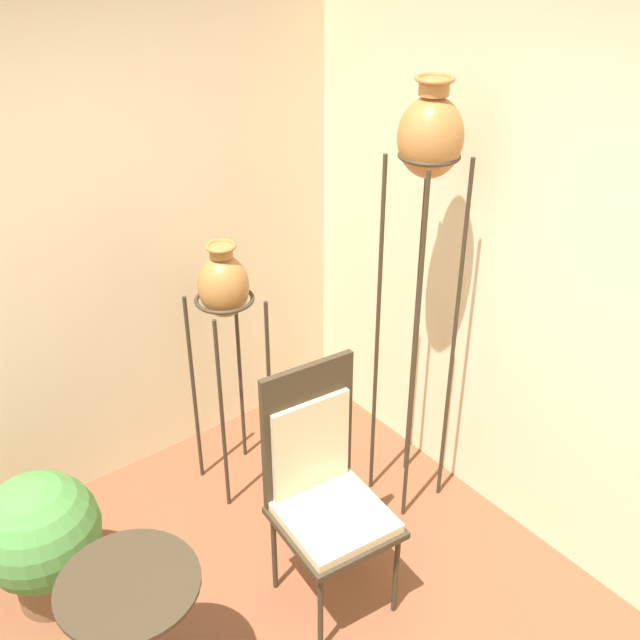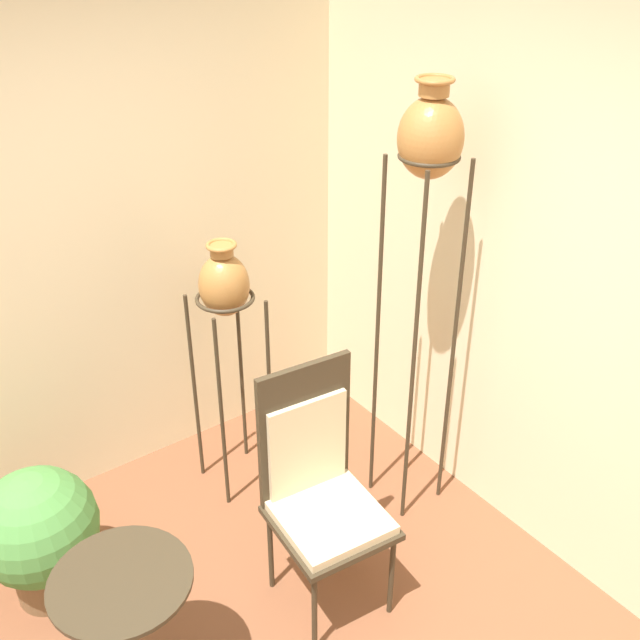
% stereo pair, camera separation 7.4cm
% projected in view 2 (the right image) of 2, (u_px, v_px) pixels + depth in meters
% --- Properties ---
extents(wall_right, '(0.06, 7.72, 2.70)m').
position_uv_depth(wall_right, '(615.00, 310.00, 2.96)').
color(wall_right, beige).
rests_on(wall_right, ground_plane).
extents(vase_stand_tall, '(0.28, 0.28, 2.16)m').
position_uv_depth(vase_stand_tall, '(429.00, 159.00, 3.09)').
color(vase_stand_tall, '#382D1E').
rests_on(vase_stand_tall, ground_plane).
extents(vase_stand_medium, '(0.30, 0.30, 1.40)m').
position_uv_depth(vase_stand_medium, '(225.00, 294.00, 3.54)').
color(vase_stand_medium, '#382D1E').
rests_on(vase_stand_medium, ground_plane).
extents(chair, '(0.50, 0.50, 1.14)m').
position_uv_depth(chair, '(319.00, 482.00, 3.16)').
color(chair, '#382D1E').
rests_on(chair, ground_plane).
extents(side_table, '(0.51, 0.51, 0.68)m').
position_uv_depth(side_table, '(127.00, 614.00, 2.73)').
color(side_table, '#382D1E').
rests_on(side_table, ground_plane).
extents(potted_plant, '(0.53, 0.53, 0.66)m').
position_uv_depth(potted_plant, '(39.00, 533.00, 3.26)').
color(potted_plant, brown).
rests_on(potted_plant, ground_plane).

